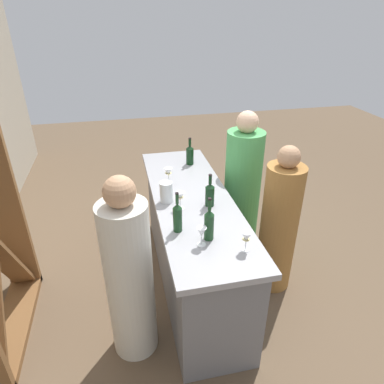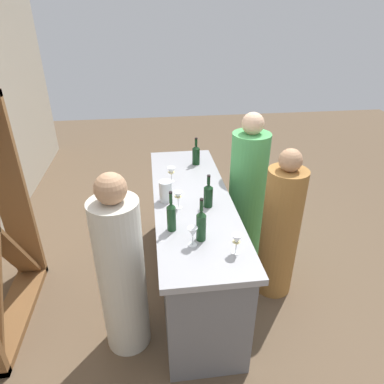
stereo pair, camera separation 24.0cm
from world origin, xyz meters
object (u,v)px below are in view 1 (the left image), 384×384
at_px(wine_bottle_leftmost_olive_green, 209,224).
at_px(wine_glass_near_right, 180,197).
at_px(wine_glass_near_center, 202,233).
at_px(wine_bottle_center_dark_green, 210,194).
at_px(wine_glass_far_left, 168,173).
at_px(person_left_guest, 242,192).
at_px(water_pitcher, 166,192).
at_px(person_right_guest, 129,278).
at_px(wine_bottle_second_right_dark_green, 190,154).
at_px(wine_glass_near_left, 246,238).
at_px(person_center_guest, 279,226).
at_px(wine_bottle_second_left_olive_green, 178,217).

xyz_separation_m(wine_bottle_leftmost_olive_green, wine_glass_near_right, (0.47, 0.12, -0.02)).
bearing_deg(wine_glass_near_center, wine_bottle_center_dark_green, -21.04).
height_order(wine_bottle_leftmost_olive_green, wine_glass_far_left, wine_bottle_leftmost_olive_green).
xyz_separation_m(wine_glass_near_right, person_left_guest, (0.57, -0.77, -0.34)).
xyz_separation_m(wine_bottle_leftmost_olive_green, water_pitcher, (0.61, 0.22, -0.04)).
relative_size(wine_bottle_center_dark_green, person_right_guest, 0.19).
distance_m(wine_bottle_second_right_dark_green, wine_glass_near_left, 1.55).
height_order(wine_glass_far_left, person_center_guest, person_center_guest).
relative_size(wine_bottle_leftmost_olive_green, wine_bottle_second_right_dark_green, 1.15).
bearing_deg(wine_bottle_center_dark_green, person_right_guest, 122.18).
bearing_deg(person_right_guest, wine_glass_near_center, -0.48).
height_order(wine_bottle_center_dark_green, wine_glass_near_center, wine_bottle_center_dark_green).
relative_size(wine_glass_near_left, person_left_guest, 0.09).
relative_size(wine_glass_near_center, person_left_guest, 0.09).
distance_m(wine_bottle_second_left_olive_green, wine_bottle_second_right_dark_green, 1.26).
bearing_deg(water_pitcher, person_center_guest, -99.30).
bearing_deg(person_right_guest, wine_glass_far_left, 70.98).
bearing_deg(wine_glass_far_left, wine_glass_near_right, -177.81).
xyz_separation_m(wine_bottle_second_left_olive_green, person_left_guest, (0.88, -0.85, -0.36)).
bearing_deg(wine_glass_near_center, wine_bottle_leftmost_olive_green, -49.30).
xyz_separation_m(wine_glass_near_left, water_pitcher, (0.79, 0.43, -0.01)).
distance_m(wine_bottle_leftmost_olive_green, wine_bottle_second_right_dark_green, 1.37).
relative_size(wine_bottle_center_dark_green, wine_glass_near_center, 1.98).
xyz_separation_m(wine_glass_far_left, person_left_guest, (0.06, -0.79, -0.34)).
bearing_deg(wine_bottle_leftmost_olive_green, wine_bottle_second_right_dark_green, -6.40).
bearing_deg(wine_glass_near_right, wine_bottle_second_left_olive_green, 165.89).
height_order(wine_bottle_second_right_dark_green, wine_glass_near_left, wine_bottle_second_right_dark_green).
bearing_deg(wine_glass_far_left, person_left_guest, -85.58).
bearing_deg(wine_glass_far_left, wine_bottle_second_right_dark_green, -37.22).
bearing_deg(wine_glass_near_right, wine_bottle_leftmost_olive_green, -165.23).
distance_m(wine_bottle_second_left_olive_green, person_center_guest, 1.13).
xyz_separation_m(water_pitcher, person_left_guest, (0.42, -0.87, -0.33)).
bearing_deg(wine_bottle_second_right_dark_green, wine_glass_near_right, 162.84).
bearing_deg(person_right_guest, wine_bottle_second_right_dark_green, 67.25).
bearing_deg(wine_glass_near_right, person_right_guest, 134.26).
xyz_separation_m(wine_glass_near_right, person_right_guest, (-0.46, 0.48, -0.37)).
relative_size(wine_bottle_center_dark_green, person_left_guest, 0.18).
distance_m(wine_glass_far_left, water_pitcher, 0.37).
xyz_separation_m(wine_bottle_second_right_dark_green, wine_glass_far_left, (-0.39, 0.29, -0.01)).
relative_size(wine_glass_near_center, wine_glass_near_right, 0.96).
bearing_deg(wine_glass_near_right, wine_bottle_center_dark_green, -91.09).
distance_m(water_pitcher, person_center_guest, 1.11).
bearing_deg(person_left_guest, wine_bottle_second_right_dark_green, -12.76).
distance_m(wine_bottle_center_dark_green, wine_glass_near_left, 0.65).
xyz_separation_m(wine_glass_near_center, wine_glass_far_left, (1.03, 0.07, -0.00)).
distance_m(wine_bottle_center_dark_green, wine_glass_far_left, 0.58).
xyz_separation_m(wine_glass_near_right, water_pitcher, (0.14, 0.10, -0.02)).
relative_size(wine_bottle_leftmost_olive_green, water_pitcher, 1.85).
height_order(wine_bottle_leftmost_olive_green, wine_bottle_second_right_dark_green, wine_bottle_leftmost_olive_green).
distance_m(wine_glass_near_center, person_right_guest, 0.65).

